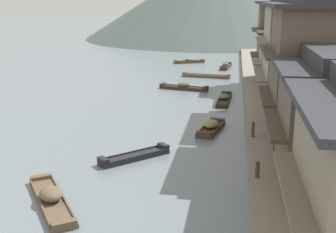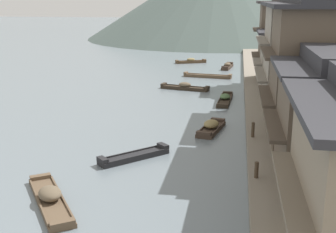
{
  "view_description": "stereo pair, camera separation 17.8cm",
  "coord_description": "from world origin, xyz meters",
  "px_view_note": "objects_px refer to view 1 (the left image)",
  "views": [
    {
      "loc": [
        6.68,
        -6.8,
        8.97
      ],
      "look_at": [
        2.54,
        20.17,
        1.56
      ],
      "focal_mm": 46.84,
      "sensor_mm": 36.0,
      "label": 1
    },
    {
      "loc": [
        6.86,
        -6.78,
        8.97
      ],
      "look_at": [
        2.54,
        20.17,
        1.56
      ],
      "focal_mm": 46.84,
      "sensor_mm": 36.0,
      "label": 2
    }
  ],
  "objects_px": {
    "boat_moored_third": "(211,127)",
    "boat_midriver_upstream": "(135,156)",
    "house_waterfront_far": "(292,58)",
    "boat_midriver_drifting": "(189,61)",
    "boat_moored_second": "(206,76)",
    "mooring_post_dock_far": "(253,130)",
    "boat_moored_far": "(51,198)",
    "house_waterfront_tall": "(311,69)",
    "house_waterfront_narrow": "(302,53)",
    "mooring_post_dock_mid": "(257,170)",
    "house_waterfront_end": "(287,38)",
    "boat_moored_nearest": "(224,99)",
    "boat_upstream_distant": "(184,87)",
    "boat_crossing_west": "(226,66)"
  },
  "relations": [
    {
      "from": "house_waterfront_far",
      "to": "boat_upstream_distant",
      "type": "bearing_deg",
      "value": 170.8
    },
    {
      "from": "boat_moored_second",
      "to": "boat_midriver_upstream",
      "type": "height_order",
      "value": "boat_moored_second"
    },
    {
      "from": "boat_moored_far",
      "to": "mooring_post_dock_mid",
      "type": "distance_m",
      "value": 9.69
    },
    {
      "from": "boat_midriver_drifting",
      "to": "boat_moored_second",
      "type": "bearing_deg",
      "value": -74.31
    },
    {
      "from": "boat_midriver_drifting",
      "to": "house_waterfront_far",
      "type": "distance_m",
      "value": 23.69
    },
    {
      "from": "boat_moored_third",
      "to": "house_waterfront_narrow",
      "type": "relative_size",
      "value": 0.46
    },
    {
      "from": "boat_moored_third",
      "to": "boat_midriver_upstream",
      "type": "relative_size",
      "value": 1.09
    },
    {
      "from": "house_waterfront_tall",
      "to": "house_waterfront_end",
      "type": "distance_m",
      "value": 20.17
    },
    {
      "from": "boat_moored_nearest",
      "to": "boat_upstream_distant",
      "type": "distance_m",
      "value": 6.24
    },
    {
      "from": "boat_moored_far",
      "to": "mooring_post_dock_mid",
      "type": "xyz_separation_m",
      "value": [
        9.2,
        2.97,
        0.77
      ]
    },
    {
      "from": "boat_moored_second",
      "to": "boat_midriver_upstream",
      "type": "xyz_separation_m",
      "value": [
        -2.24,
        -27.43,
        0.0
      ]
    },
    {
      "from": "boat_moored_third",
      "to": "house_waterfront_narrow",
      "type": "bearing_deg",
      "value": 38.79
    },
    {
      "from": "boat_midriver_upstream",
      "to": "mooring_post_dock_far",
      "type": "xyz_separation_m",
      "value": [
        6.76,
        3.32,
        0.92
      ]
    },
    {
      "from": "boat_moored_nearest",
      "to": "house_waterfront_far",
      "type": "xyz_separation_m",
      "value": [
        5.98,
        2.97,
        3.41
      ]
    },
    {
      "from": "boat_moored_far",
      "to": "house_waterfront_tall",
      "type": "height_order",
      "value": "house_waterfront_tall"
    },
    {
      "from": "boat_midriver_drifting",
      "to": "mooring_post_dock_far",
      "type": "xyz_separation_m",
      "value": [
        7.72,
        -35.5,
        0.85
      ]
    },
    {
      "from": "mooring_post_dock_mid",
      "to": "boat_midriver_upstream",
      "type": "bearing_deg",
      "value": 155.2
    },
    {
      "from": "boat_moored_third",
      "to": "boat_midriver_drifting",
      "type": "bearing_deg",
      "value": 98.68
    },
    {
      "from": "mooring_post_dock_mid",
      "to": "house_waterfront_far",
      "type": "bearing_deg",
      "value": 79.81
    },
    {
      "from": "boat_midriver_drifting",
      "to": "house_waterfront_end",
      "type": "height_order",
      "value": "house_waterfront_end"
    },
    {
      "from": "boat_upstream_distant",
      "to": "house_waterfront_tall",
      "type": "height_order",
      "value": "house_waterfront_tall"
    },
    {
      "from": "boat_moored_far",
      "to": "boat_upstream_distant",
      "type": "bearing_deg",
      "value": 83.66
    },
    {
      "from": "house_waterfront_far",
      "to": "boat_midriver_drifting",
      "type": "bearing_deg",
      "value": 119.66
    },
    {
      "from": "boat_upstream_distant",
      "to": "house_waterfront_end",
      "type": "bearing_deg",
      "value": 19.4
    },
    {
      "from": "boat_midriver_upstream",
      "to": "house_waterfront_end",
      "type": "height_order",
      "value": "house_waterfront_end"
    },
    {
      "from": "boat_moored_third",
      "to": "mooring_post_dock_mid",
      "type": "relative_size",
      "value": 5.08
    },
    {
      "from": "house_waterfront_end",
      "to": "mooring_post_dock_far",
      "type": "relative_size",
      "value": 9.27
    },
    {
      "from": "house_waterfront_tall",
      "to": "mooring_post_dock_mid",
      "type": "height_order",
      "value": "house_waterfront_tall"
    },
    {
      "from": "house_waterfront_tall",
      "to": "house_waterfront_end",
      "type": "height_order",
      "value": "same"
    },
    {
      "from": "mooring_post_dock_mid",
      "to": "house_waterfront_end",
      "type": "bearing_deg",
      "value": 81.61
    },
    {
      "from": "boat_crossing_west",
      "to": "boat_moored_second",
      "type": "bearing_deg",
      "value": -105.96
    },
    {
      "from": "boat_midriver_upstream",
      "to": "house_waterfront_far",
      "type": "distance_m",
      "value": 21.57
    },
    {
      "from": "boat_moored_second",
      "to": "boat_midriver_upstream",
      "type": "bearing_deg",
      "value": -94.67
    },
    {
      "from": "boat_crossing_west",
      "to": "mooring_post_dock_mid",
      "type": "bearing_deg",
      "value": -86.32
    },
    {
      "from": "boat_moored_far",
      "to": "house_waterfront_far",
      "type": "height_order",
      "value": "house_waterfront_far"
    },
    {
      "from": "house_waterfront_far",
      "to": "mooring_post_dock_far",
      "type": "height_order",
      "value": "house_waterfront_far"
    },
    {
      "from": "boat_midriver_upstream",
      "to": "house_waterfront_end",
      "type": "distance_m",
      "value": 26.44
    },
    {
      "from": "house_waterfront_narrow",
      "to": "boat_midriver_upstream",
      "type": "bearing_deg",
      "value": -132.76
    },
    {
      "from": "boat_moored_third",
      "to": "house_waterfront_end",
      "type": "relative_size",
      "value": 0.46
    },
    {
      "from": "house_waterfront_tall",
      "to": "house_waterfront_narrow",
      "type": "bearing_deg",
      "value": 85.74
    },
    {
      "from": "boat_moored_third",
      "to": "boat_midriver_upstream",
      "type": "distance_m",
      "value": 7.35
    },
    {
      "from": "house_waterfront_tall",
      "to": "mooring_post_dock_mid",
      "type": "xyz_separation_m",
      "value": [
        -3.17,
        -6.67,
        -3.91
      ]
    },
    {
      "from": "boat_crossing_west",
      "to": "boat_midriver_upstream",
      "type": "bearing_deg",
      "value": -97.1
    },
    {
      "from": "boat_moored_third",
      "to": "boat_midriver_drifting",
      "type": "height_order",
      "value": "boat_moored_third"
    },
    {
      "from": "boat_upstream_distant",
      "to": "boat_moored_third",
      "type": "bearing_deg",
      "value": -75.7
    },
    {
      "from": "boat_upstream_distant",
      "to": "house_waterfront_narrow",
      "type": "bearing_deg",
      "value": -40.97
    },
    {
      "from": "boat_moored_third",
      "to": "mooring_post_dock_mid",
      "type": "distance_m",
      "value": 9.7
    },
    {
      "from": "boat_midriver_drifting",
      "to": "house_waterfront_end",
      "type": "relative_size",
      "value": 0.5
    },
    {
      "from": "house_waterfront_far",
      "to": "mooring_post_dock_far",
      "type": "bearing_deg",
      "value": -104.38
    },
    {
      "from": "boat_moored_third",
      "to": "boat_moored_far",
      "type": "height_order",
      "value": "boat_moored_third"
    }
  ]
}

